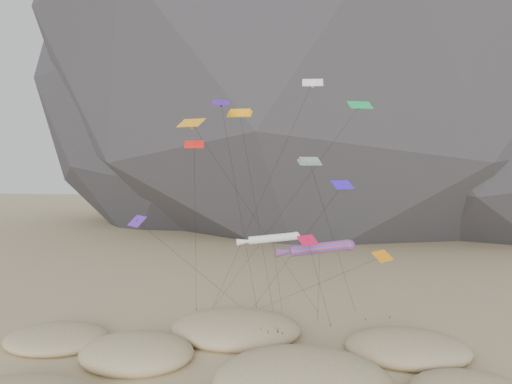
# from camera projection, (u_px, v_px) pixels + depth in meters

# --- Properties ---
(dunes) EXTENTS (49.75, 37.63, 4.38)m
(dunes) POSITION_uv_depth(u_px,v_px,m) (250.00, 378.00, 41.75)
(dunes) COLOR #CCB789
(dunes) RESTS_ON ground
(dune_grass) EXTENTS (42.48, 26.94, 1.55)m
(dune_grass) POSITION_uv_depth(u_px,v_px,m) (244.00, 376.00, 41.92)
(dune_grass) COLOR black
(dune_grass) RESTS_ON ground
(kite_stakes) EXTENTS (24.17, 5.24, 0.30)m
(kite_stakes) POSITION_uv_depth(u_px,v_px,m) (288.00, 315.00, 61.45)
(kite_stakes) COLOR #3F2D1E
(kite_stakes) RESTS_ON ground
(rainbow_tube_kite) EXTENTS (8.01, 10.17, 11.15)m
(rainbow_tube_kite) POSITION_uv_depth(u_px,v_px,m) (317.00, 248.00, 49.94)
(rainbow_tube_kite) COLOR red
(rainbow_tube_kite) RESTS_ON ground
(white_tube_kite) EXTENTS (6.08, 13.45, 12.06)m
(white_tube_kite) POSITION_uv_depth(u_px,v_px,m) (270.00, 239.00, 48.57)
(white_tube_kite) COLOR silver
(white_tube_kite) RESTS_ON ground
(orange_parafoil) EXTENTS (4.42, 6.94, 24.83)m
(orange_parafoil) POSITION_uv_depth(u_px,v_px,m) (240.00, 115.00, 55.03)
(orange_parafoil) COLOR #FFA70D
(orange_parafoil) RESTS_ON ground
(multi_parafoil) EXTENTS (6.28, 17.15, 19.39)m
(multi_parafoil) POSITION_uv_depth(u_px,v_px,m) (310.00, 164.00, 47.63)
(multi_parafoil) COLOR red
(multi_parafoil) RESTS_ON ground
(delta_kites) EXTENTS (26.61, 19.75, 27.58)m
(delta_kites) POSITION_uv_depth(u_px,v_px,m) (266.00, 167.00, 48.67)
(delta_kites) COLOR red
(delta_kites) RESTS_ON ground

